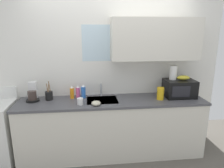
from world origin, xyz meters
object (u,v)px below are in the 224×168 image
Objects in this scene: paper_towel_roll at (173,73)px; cereal_canister at (160,94)px; microwave at (179,88)px; coffee_maker at (33,94)px; utensil_crock at (49,95)px; small_bowl at (96,103)px; dish_soap_bottle_blue at (83,92)px; mug_white at (80,101)px; banana_bunch at (183,78)px; dish_soap_bottle_pink at (78,92)px; dish_soap_bottle_orange at (72,92)px.

cereal_canister is at bearing -147.99° from paper_towel_roll.
microwave is 0.27m from paper_towel_roll.
coffee_maker is (-2.14, 0.01, -0.28)m from paper_towel_roll.
microwave is at bearing -2.03° from utensil_crock.
small_bowl is at bearing -24.79° from utensil_crock.
utensil_crock reaches higher than microwave.
paper_towel_roll is 0.40m from cereal_canister.
dish_soap_bottle_blue is at bearing 177.64° from paper_towel_roll.
dish_soap_bottle_blue is at bearing 116.72° from small_bowl.
coffee_maker is 0.75m from mug_white.
cereal_canister is (-0.39, -0.10, -0.21)m from banana_bunch.
dish_soap_bottle_blue is 0.09m from dish_soap_bottle_pink.
mug_white is (0.13, -0.29, -0.05)m from dish_soap_bottle_orange.
utensil_crock is (-2.06, 0.07, -0.23)m from banana_bunch.
dish_soap_bottle_orange is (0.57, 0.05, -0.01)m from coffee_maker.
dish_soap_bottle_pink reaches higher than mug_white.
dish_soap_bottle_orange is 0.69× the size of utensil_crock.
microwave is 1.59m from dish_soap_bottle_pink.
paper_towel_roll is at bearing 13.84° from small_bowl.
mug_white is at bearing -97.66° from dish_soap_bottle_blue.
microwave is 2.01m from utensil_crock.
paper_towel_roll is at bearing -2.36° from dish_soap_bottle_blue.
dish_soap_bottle_pink is at bearing 177.01° from paper_towel_roll.
mug_white is (0.04, -0.32, -0.04)m from dish_soap_bottle_pink.
dish_soap_bottle_orange reaches higher than dish_soap_bottle_pink.
utensil_crock is at bearing 177.97° from microwave.
dish_soap_bottle_orange is 0.33m from mug_white.
mug_white is 0.54m from utensil_crock.
paper_towel_roll is 0.79× the size of coffee_maker.
dish_soap_bottle_blue is at bearing 3.79° from coffee_maker.
dish_soap_bottle_pink is (-1.63, 0.13, -0.21)m from banana_bunch.
dish_soap_bottle_blue is 0.41m from small_bowl.
banana_bunch is at bearing 10.36° from small_bowl.
mug_white is at bearing -175.70° from cereal_canister.
cereal_canister is at bearing -163.83° from microwave.
cereal_canister is 0.64× the size of utensil_crock.
banana_bunch is at bearing -1.94° from utensil_crock.
dish_soap_bottle_pink is at bearing 125.01° from small_bowl.
small_bowl is at bearing -63.28° from dish_soap_bottle_blue.
coffee_maker is at bearing -174.01° from dish_soap_bottle_pink.
banana_bunch is 1.54× the size of small_bowl.
cereal_canister is at bearing -5.81° from utensil_crock.
dish_soap_bottle_blue is 1.64× the size of small_bowl.
coffee_maker is (-2.29, 0.06, -0.20)m from banana_bunch.
dish_soap_bottle_blue is 1.08× the size of dish_soap_bottle_pink.
dish_soap_bottle_orange is (-1.72, 0.10, -0.21)m from banana_bunch.
paper_towel_roll is 2.16m from coffee_maker.
microwave is 1.55m from mug_white.
mug_white is at bearing -28.80° from utensil_crock.
coffee_maker is 0.98m from small_bowl.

